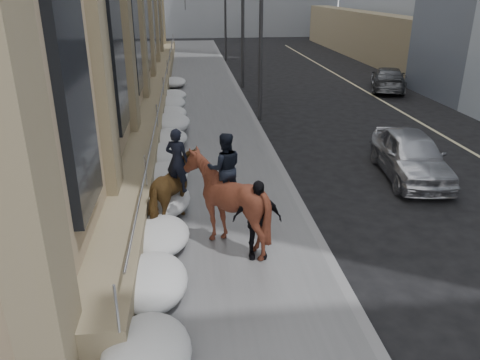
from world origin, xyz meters
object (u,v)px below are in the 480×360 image
object	(u,v)px
mounted_horse_left	(176,188)
mounted_horse_right	(226,198)
car_grey	(388,79)
pedestrian	(257,219)
car_silver	(411,155)

from	to	relation	value
mounted_horse_left	mounted_horse_right	xyz separation A→B (m)	(1.22, -1.28, 0.23)
mounted_horse_left	car_grey	size ratio (longest dim) A/B	0.52
mounted_horse_right	car_grey	size ratio (longest dim) A/B	0.57
car_grey	mounted_horse_left	bearing A→B (deg)	73.04
mounted_horse_right	pedestrian	bearing A→B (deg)	130.80
mounted_horse_right	mounted_horse_left	bearing A→B (deg)	-49.42
mounted_horse_left	car_grey	world-z (taller)	mounted_horse_left
mounted_horse_left	mounted_horse_right	world-z (taller)	mounted_horse_right
mounted_horse_left	car_silver	world-z (taller)	mounted_horse_left
mounted_horse_left	pedestrian	size ratio (longest dim) A/B	1.34
car_silver	pedestrian	bearing A→B (deg)	-134.55
mounted_horse_right	car_grey	distance (m)	21.50
mounted_horse_left	mounted_horse_right	distance (m)	1.79
car_grey	mounted_horse_right	bearing A→B (deg)	77.71
mounted_horse_right	car_silver	world-z (taller)	mounted_horse_right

